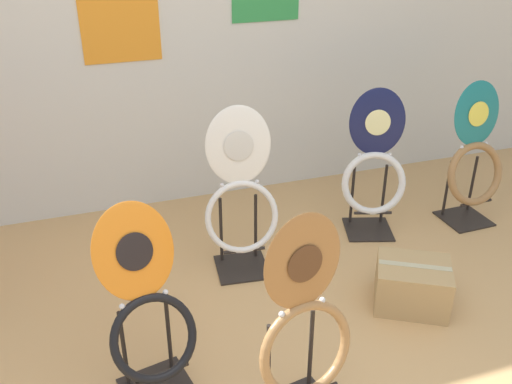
# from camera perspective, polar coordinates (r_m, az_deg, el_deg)

# --- Properties ---
(wall_back) EXTENTS (8.00, 0.07, 2.60)m
(wall_back) POSITION_cam_1_polar(r_m,az_deg,el_deg) (3.58, -8.04, 18.41)
(wall_back) COLOR silver
(wall_back) RESTS_ON ground_plane
(toilet_seat_display_white_plain) EXTENTS (0.41, 0.31, 0.93)m
(toilet_seat_display_white_plain) POSITION_cam_1_polar(r_m,az_deg,el_deg) (2.99, -1.55, -0.46)
(toilet_seat_display_white_plain) COLOR black
(toilet_seat_display_white_plain) RESTS_ON ground_plane
(toilet_seat_display_orange_sun) EXTENTS (0.40, 0.40, 0.82)m
(toilet_seat_display_orange_sun) POSITION_cam_1_polar(r_m,az_deg,el_deg) (2.34, -10.80, -11.86)
(toilet_seat_display_orange_sun) COLOR black
(toilet_seat_display_orange_sun) RESTS_ON ground_plane
(toilet_seat_display_teal_sax) EXTENTS (0.40, 0.29, 0.89)m
(toilet_seat_display_teal_sax) POSITION_cam_1_polar(r_m,az_deg,el_deg) (3.73, 21.01, 2.94)
(toilet_seat_display_teal_sax) COLOR black
(toilet_seat_display_teal_sax) RESTS_ON ground_plane
(toilet_seat_display_navy_moon) EXTENTS (0.41, 0.35, 0.90)m
(toilet_seat_display_navy_moon) POSITION_cam_1_polar(r_m,az_deg,el_deg) (3.43, 11.74, 2.31)
(toilet_seat_display_navy_moon) COLOR black
(toilet_seat_display_navy_moon) RESTS_ON ground_plane
(toilet_seat_display_woodgrain) EXTENTS (0.41, 0.32, 0.91)m
(toilet_seat_display_woodgrain) POSITION_cam_1_polar(r_m,az_deg,el_deg) (2.17, 4.86, -13.63)
(toilet_seat_display_woodgrain) COLOR black
(toilet_seat_display_woodgrain) RESTS_ON ground_plane
(storage_box) EXTENTS (0.46, 0.43, 0.24)m
(storage_box) POSITION_cam_1_polar(r_m,az_deg,el_deg) (3.00, 15.35, -8.95)
(storage_box) COLOR tan
(storage_box) RESTS_ON ground_plane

